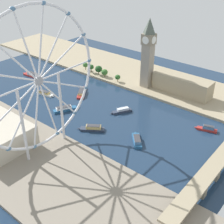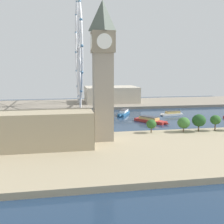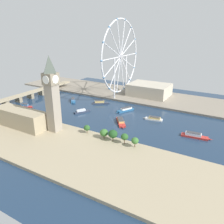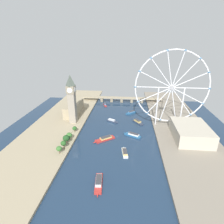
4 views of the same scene
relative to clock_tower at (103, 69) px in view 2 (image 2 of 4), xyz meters
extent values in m
plane|color=#1E334C|center=(81.10, -37.37, -47.56)|extent=(382.30, 382.30, 0.00)
cube|color=tan|center=(-25.05, -37.37, -46.06)|extent=(90.00, 520.00, 3.00)
cube|color=gray|center=(187.25, -37.37, -46.06)|extent=(90.00, 520.00, 3.00)
cube|color=gray|center=(0.00, 0.00, -17.33)|extent=(11.78, 11.78, 54.47)
cube|color=gray|center=(0.00, 0.00, 16.27)|extent=(13.66, 13.66, 12.75)
pyramid|color=#4C564C|center=(0.00, 0.00, 31.85)|extent=(12.37, 12.37, 18.40)
cylinder|color=white|center=(0.00, 7.07, 16.27)|extent=(8.95, 0.50, 8.95)
cylinder|color=white|center=(0.00, -7.07, 16.27)|extent=(8.95, 0.50, 8.95)
cylinder|color=white|center=(7.07, 0.00, 16.27)|extent=(0.50, 8.95, 8.95)
cylinder|color=white|center=(-7.07, 0.00, 16.27)|extent=(0.50, 8.95, 8.95)
cube|color=tan|center=(-11.75, 43.97, -34.07)|extent=(22.00, 71.93, 20.98)
cylinder|color=#513823|center=(11.67, -84.61, -42.13)|extent=(0.80, 0.80, 4.86)
ellipsoid|color=#285623|center=(11.67, -84.61, -36.67)|extent=(7.58, 7.58, 6.82)
cylinder|color=#513823|center=(10.91, -71.25, -42.49)|extent=(0.80, 0.80, 4.14)
ellipsoid|color=#1E471E|center=(10.91, -71.25, -36.50)|extent=(9.79, 9.79, 8.81)
cylinder|color=#513823|center=(11.54, -59.89, -43.06)|extent=(0.80, 0.80, 3.01)
ellipsoid|color=#386B2D|center=(11.54, -59.89, -38.01)|extent=(8.88, 8.88, 7.99)
cylinder|color=#513823|center=(12.86, -36.23, -42.86)|extent=(0.80, 0.80, 3.41)
ellipsoid|color=#285623|center=(12.86, -36.23, -38.31)|extent=(7.11, 7.11, 6.40)
torus|color=silver|center=(166.93, 4.98, 22.01)|extent=(120.19, 2.37, 120.19)
cylinder|color=#99999E|center=(166.93, 4.98, 22.01)|extent=(7.07, 3.00, 7.07)
cylinder|color=silver|center=(196.38, 4.98, 22.01)|extent=(58.91, 1.42, 1.42)
cylinder|color=silver|center=(193.46, 4.98, 34.79)|extent=(53.69, 1.42, 26.84)
cylinder|color=silver|center=(185.29, 4.98, 45.04)|extent=(37.84, 1.42, 46.94)
cylinder|color=silver|center=(173.48, 4.98, 50.73)|extent=(14.50, 1.42, 57.75)
cylinder|color=silver|center=(160.37, 4.98, 50.73)|extent=(14.50, 1.42, 57.75)
cylinder|color=silver|center=(148.56, 4.98, 45.04)|extent=(37.84, 1.42, 46.94)
cylinder|color=silver|center=(140.39, 4.98, 34.79)|extent=(53.69, 1.42, 26.84)
cylinder|color=silver|center=(137.47, 4.98, 22.01)|extent=(58.91, 1.42, 1.42)
cylinder|color=silver|center=(140.39, 4.98, 9.23)|extent=(53.69, 1.42, 26.84)
cylinder|color=silver|center=(148.56, 4.98, -1.01)|extent=(37.84, 1.42, 46.94)
cylinder|color=silver|center=(160.37, 4.98, -6.70)|extent=(14.50, 1.42, 57.75)
cylinder|color=silver|center=(173.48, 4.98, -6.70)|extent=(14.50, 1.42, 57.75)
cylinder|color=silver|center=(185.29, 4.98, -1.01)|extent=(37.84, 1.42, 46.94)
cylinder|color=silver|center=(193.46, 4.98, 9.23)|extent=(53.69, 1.42, 26.84)
ellipsoid|color=teal|center=(225.83, 4.98, 22.01)|extent=(4.80, 3.20, 3.20)
ellipsoid|color=teal|center=(220.00, 4.98, 47.57)|extent=(4.80, 3.20, 3.20)
ellipsoid|color=teal|center=(203.65, 4.98, 68.07)|extent=(4.80, 3.20, 3.20)
ellipsoid|color=teal|center=(180.03, 4.98, 79.44)|extent=(4.80, 3.20, 3.20)
ellipsoid|color=teal|center=(130.20, 4.98, 68.07)|extent=(4.80, 3.20, 3.20)
ellipsoid|color=teal|center=(113.85, 4.98, 47.57)|extent=(4.80, 3.20, 3.20)
ellipsoid|color=teal|center=(108.02, 4.98, 22.01)|extent=(4.80, 3.20, 3.20)
ellipsoid|color=teal|center=(113.85, 4.98, -3.54)|extent=(4.80, 3.20, 3.20)
ellipsoid|color=teal|center=(130.20, 4.98, -24.04)|extent=(4.80, 3.20, 3.20)
ellipsoid|color=teal|center=(153.82, 4.98, -35.42)|extent=(4.80, 3.20, 3.20)
ellipsoid|color=teal|center=(180.03, 4.98, -35.42)|extent=(4.80, 3.20, 3.20)
ellipsoid|color=teal|center=(203.65, 4.98, -24.04)|extent=(4.80, 3.20, 3.20)
ellipsoid|color=teal|center=(220.00, 4.98, -3.54)|extent=(4.80, 3.20, 3.20)
cylinder|color=silver|center=(187.54, 4.98, -11.27)|extent=(2.40, 2.40, 66.58)
cylinder|color=silver|center=(146.31, 4.98, -11.27)|extent=(2.40, 2.40, 66.58)
cube|color=#BCB29E|center=(192.24, -38.75, -34.43)|extent=(49.84, 67.94, 20.27)
cube|color=white|center=(95.06, -84.90, -46.54)|extent=(9.77, 23.18, 2.05)
cone|color=white|center=(93.02, -72.00, -46.54)|extent=(2.66, 4.32, 2.05)
cube|color=#DBB766|center=(95.24, -86.01, -44.33)|extent=(7.61, 15.70, 2.38)
cube|color=#38383D|center=(95.24, -86.01, -42.95)|extent=(7.12, 14.17, 0.37)
cube|color=#B22D28|center=(64.11, -52.11, -46.41)|extent=(29.77, 24.86, 2.31)
cone|color=#B22D28|center=(49.64, -62.70, -46.41)|extent=(5.85, 5.14, 2.31)
cube|color=#DBB766|center=(65.36, -51.20, -44.09)|extent=(18.62, 16.21, 2.33)
cube|color=#38383D|center=(65.36, -51.20, -42.69)|extent=(16.97, 14.88, 0.47)
cube|color=#235684|center=(104.08, 59.60, -46.36)|extent=(22.06, 21.01, 2.41)
cone|color=#235684|center=(94.00, 50.38, -46.36)|extent=(4.75, 4.64, 2.41)
cube|color=teal|center=(104.95, 60.39, -43.96)|extent=(14.80, 14.24, 2.37)
cube|color=#38383D|center=(104.95, 60.39, -42.57)|extent=(13.53, 13.05, 0.41)
cube|color=#2D384C|center=(68.92, 14.44, -46.35)|extent=(22.12, 15.50, 2.43)
cone|color=#2D384C|center=(80.24, 8.21, -46.35)|extent=(4.68, 4.06, 2.43)
cube|color=silver|center=(67.95, 14.97, -43.83)|extent=(13.66, 10.31, 2.60)
cube|color=#235684|center=(106.38, -36.90, -46.26)|extent=(26.58, 17.68, 2.60)
cone|color=#235684|center=(92.65, -30.05, -46.26)|extent=(5.42, 4.45, 2.60)
cube|color=white|center=(107.56, -37.49, -43.74)|extent=(17.79, 12.59, 2.45)
cube|color=#38383D|center=(107.56, -37.49, -42.25)|extent=(16.14, 11.59, 0.53)
cube|color=#2D384C|center=(116.19, 13.53, -46.41)|extent=(19.22, 23.68, 2.30)
cone|color=#2D384C|center=(124.17, 1.98, -46.41)|extent=(4.37, 4.89, 2.30)
cube|color=#DBB766|center=(115.51, 14.53, -43.71)|extent=(13.05, 15.40, 3.10)
cube|color=#38383D|center=(115.51, 14.53, -41.98)|extent=(11.98, 14.03, 0.37)
camera|label=1|loc=(300.82, 190.71, 121.86)|focal=48.75mm
camera|label=2|loc=(-172.09, 24.73, 1.35)|focal=44.76mm
camera|label=3|loc=(-177.67, -181.26, 68.69)|focal=37.10mm
camera|label=4|loc=(97.30, -287.94, 92.39)|focal=28.78mm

